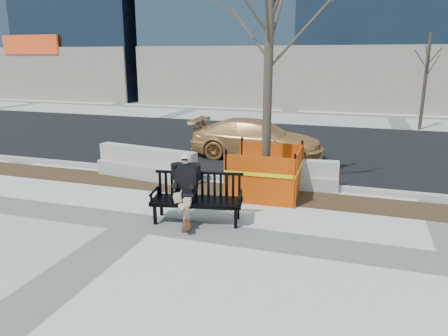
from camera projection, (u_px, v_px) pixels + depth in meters
The scene contains 11 objects.
ground at pixel (139, 223), 8.80m from camera, with size 120.00×120.00×0.00m, color beige.
mulch_strip at pixel (187, 187), 11.19m from camera, with size 40.00×1.20×0.02m, color #47301C.
asphalt_street at pixel (247, 143), 16.88m from camera, with size 60.00×10.40×0.01m, color black.
curb at pixel (200, 176), 12.05m from camera, with size 60.00×0.25×0.12m, color #9E9B93.
bench at pixel (197, 221), 8.88m from camera, with size 1.93×0.69×1.03m, color black, non-canonical shape.
seated_man at pixel (186, 220), 8.96m from camera, with size 0.61×1.01×1.42m, color black, non-canonical shape.
tree_fence at pixel (265, 194), 10.61m from camera, with size 2.56×2.56×6.40m, color #E95007, non-canonical shape.
sedan at pixel (257, 157), 14.47m from camera, with size 1.83×4.50×1.30m, color #C4894A.
jersey_barrier_left at pixel (148, 178), 12.02m from camera, with size 3.14×0.63×0.90m, color #A7A49C, non-canonical shape.
jersey_barrier_right at pixel (284, 188), 11.15m from camera, with size 2.73×0.55×0.78m, color #ADAAA2, non-canonical shape.
far_tree_right at pixel (419, 130), 19.87m from camera, with size 1.76×1.76×4.74m, color #403329, non-canonical shape.
Camera 1 is at (4.22, -7.25, 3.39)m, focal length 33.69 mm.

